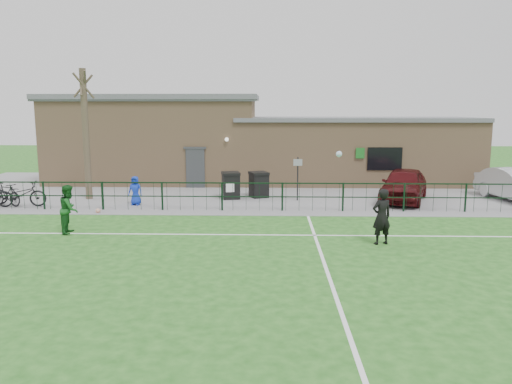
{
  "coord_description": "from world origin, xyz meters",
  "views": [
    {
      "loc": [
        0.51,
        -12.31,
        4.2
      ],
      "look_at": [
        0.0,
        5.0,
        1.3
      ],
      "focal_mm": 35.0,
      "sensor_mm": 36.0,
      "label": 1
    }
  ],
  "objects_px": {
    "wheelie_bin_left": "(231,186)",
    "bicycle_b": "(6,194)",
    "wheelie_bin_right": "(259,185)",
    "spectator_child": "(135,191)",
    "ball_ground": "(98,211)",
    "bicycle_c": "(21,194)",
    "bare_tree": "(86,135)",
    "outfield_player": "(69,209)",
    "sign_post": "(298,179)",
    "car_maroon": "(404,185)"
  },
  "relations": [
    {
      "from": "wheelie_bin_left",
      "to": "ball_ground",
      "type": "xyz_separation_m",
      "value": [
        -5.15,
        -3.42,
        -0.5
      ]
    },
    {
      "from": "bicycle_b",
      "to": "spectator_child",
      "type": "relative_size",
      "value": 1.33
    },
    {
      "from": "sign_post",
      "to": "bicycle_c",
      "type": "xyz_separation_m",
      "value": [
        -11.97,
        -1.86,
        -0.45
      ]
    },
    {
      "from": "wheelie_bin_left",
      "to": "ball_ground",
      "type": "distance_m",
      "value": 6.2
    },
    {
      "from": "bare_tree",
      "to": "sign_post",
      "type": "xyz_separation_m",
      "value": [
        9.75,
        -0.13,
        -1.98
      ]
    },
    {
      "from": "bare_tree",
      "to": "outfield_player",
      "type": "distance_m",
      "value": 6.94
    },
    {
      "from": "sign_post",
      "to": "spectator_child",
      "type": "height_order",
      "value": "sign_post"
    },
    {
      "from": "bare_tree",
      "to": "sign_post",
      "type": "bearing_deg",
      "value": -0.76
    },
    {
      "from": "spectator_child",
      "to": "bicycle_c",
      "type": "bearing_deg",
      "value": -167.09
    },
    {
      "from": "spectator_child",
      "to": "outfield_player",
      "type": "bearing_deg",
      "value": -94.08
    },
    {
      "from": "sign_post",
      "to": "ball_ground",
      "type": "height_order",
      "value": "sign_post"
    },
    {
      "from": "car_maroon",
      "to": "bare_tree",
      "type": "bearing_deg",
      "value": -159.06
    },
    {
      "from": "car_maroon",
      "to": "outfield_player",
      "type": "xyz_separation_m",
      "value": [
        -12.92,
        -6.22,
        0.05
      ]
    },
    {
      "from": "wheelie_bin_left",
      "to": "wheelie_bin_right",
      "type": "height_order",
      "value": "wheelie_bin_left"
    },
    {
      "from": "sign_post",
      "to": "ball_ground",
      "type": "xyz_separation_m",
      "value": [
        -8.26,
        -3.01,
        -0.92
      ]
    },
    {
      "from": "spectator_child",
      "to": "outfield_player",
      "type": "relative_size",
      "value": 0.76
    },
    {
      "from": "car_maroon",
      "to": "spectator_child",
      "type": "height_order",
      "value": "car_maroon"
    },
    {
      "from": "sign_post",
      "to": "bicycle_b",
      "type": "relative_size",
      "value": 1.18
    },
    {
      "from": "sign_post",
      "to": "car_maroon",
      "type": "bearing_deg",
      "value": -0.43
    },
    {
      "from": "outfield_player",
      "to": "car_maroon",
      "type": "bearing_deg",
      "value": -71.23
    },
    {
      "from": "car_maroon",
      "to": "bicycle_c",
      "type": "height_order",
      "value": "car_maroon"
    },
    {
      "from": "wheelie_bin_left",
      "to": "spectator_child",
      "type": "distance_m",
      "value": 4.41
    },
    {
      "from": "wheelie_bin_right",
      "to": "ball_ground",
      "type": "height_order",
      "value": "wheelie_bin_right"
    },
    {
      "from": "bicycle_b",
      "to": "ball_ground",
      "type": "distance_m",
      "value": 4.66
    },
    {
      "from": "spectator_child",
      "to": "sign_post",
      "type": "bearing_deg",
      "value": 16.99
    },
    {
      "from": "bare_tree",
      "to": "wheelie_bin_left",
      "type": "bearing_deg",
      "value": 2.37
    },
    {
      "from": "bicycle_b",
      "to": "wheelie_bin_left",
      "type": "bearing_deg",
      "value": -53.49
    },
    {
      "from": "spectator_child",
      "to": "bicycle_b",
      "type": "bearing_deg",
      "value": -169.49
    },
    {
      "from": "bicycle_c",
      "to": "ball_ground",
      "type": "bearing_deg",
      "value": -116.37
    },
    {
      "from": "wheelie_bin_left",
      "to": "bicycle_b",
      "type": "distance_m",
      "value": 9.83
    },
    {
      "from": "bare_tree",
      "to": "bicycle_b",
      "type": "height_order",
      "value": "bare_tree"
    },
    {
      "from": "bicycle_c",
      "to": "sign_post",
      "type": "bearing_deg",
      "value": -90.28
    },
    {
      "from": "car_maroon",
      "to": "bicycle_b",
      "type": "height_order",
      "value": "car_maroon"
    },
    {
      "from": "sign_post",
      "to": "ball_ground",
      "type": "relative_size",
      "value": 10.16
    },
    {
      "from": "wheelie_bin_left",
      "to": "bicycle_c",
      "type": "xyz_separation_m",
      "value": [
        -8.87,
        -2.26,
        -0.04
      ]
    },
    {
      "from": "sign_post",
      "to": "wheelie_bin_left",
      "type": "bearing_deg",
      "value": 172.59
    },
    {
      "from": "car_maroon",
      "to": "bicycle_c",
      "type": "xyz_separation_m",
      "value": [
        -16.81,
        -1.82,
        -0.21
      ]
    },
    {
      "from": "wheelie_bin_left",
      "to": "spectator_child",
      "type": "relative_size",
      "value": 0.91
    },
    {
      "from": "bare_tree",
      "to": "wheelie_bin_right",
      "type": "xyz_separation_m",
      "value": [
        7.95,
        0.68,
        -2.42
      ]
    },
    {
      "from": "bicycle_b",
      "to": "spectator_child",
      "type": "distance_m",
      "value": 5.56
    },
    {
      "from": "outfield_player",
      "to": "bare_tree",
      "type": "bearing_deg",
      "value": 7.69
    },
    {
      "from": "bare_tree",
      "to": "car_maroon",
      "type": "xyz_separation_m",
      "value": [
        14.59,
        -0.17,
        -2.22
      ]
    },
    {
      "from": "wheelie_bin_right",
      "to": "spectator_child",
      "type": "xyz_separation_m",
      "value": [
        -5.36,
        -2.13,
        0.07
      ]
    },
    {
      "from": "bicycle_b",
      "to": "outfield_player",
      "type": "xyz_separation_m",
      "value": [
        4.62,
        -4.55,
        0.3
      ]
    },
    {
      "from": "wheelie_bin_right",
      "to": "bicycle_b",
      "type": "distance_m",
      "value": 11.19
    },
    {
      "from": "wheelie_bin_right",
      "to": "bicycle_b",
      "type": "height_order",
      "value": "wheelie_bin_right"
    },
    {
      "from": "outfield_player",
      "to": "ball_ground",
      "type": "relative_size",
      "value": 8.46
    },
    {
      "from": "wheelie_bin_right",
      "to": "sign_post",
      "type": "xyz_separation_m",
      "value": [
        1.8,
        -0.81,
        0.44
      ]
    },
    {
      "from": "car_maroon",
      "to": "outfield_player",
      "type": "height_order",
      "value": "outfield_player"
    },
    {
      "from": "sign_post",
      "to": "outfield_player",
      "type": "relative_size",
      "value": 1.2
    }
  ]
}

